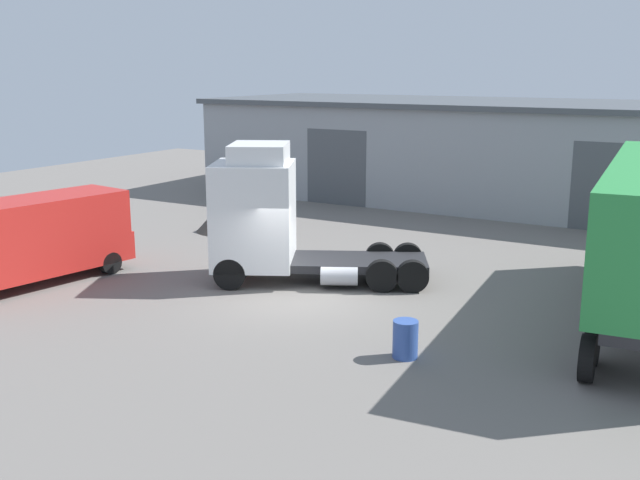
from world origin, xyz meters
TOP-DOWN VIEW (x-y plane):
  - ground_plane at (0.00, 0.00)m, footprint 60.00×60.00m
  - warehouse_building at (0.00, 18.88)m, footprint 28.99×10.27m
  - tractor_unit_white at (-1.66, 1.41)m, footprint 6.92×5.20m
  - delivery_van_red at (-7.64, -2.37)m, footprint 2.86×6.12m
  - gravel_pile at (-7.22, 6.49)m, footprint 2.40×2.40m
  - oil_drum at (4.60, -2.38)m, footprint 0.58×0.58m

SIDE VIEW (x-z plane):
  - ground_plane at x=0.00m, z-range 0.00..0.00m
  - oil_drum at x=4.60m, z-range 0.00..0.88m
  - gravel_pile at x=-7.22m, z-range 0.00..1.29m
  - delivery_van_red at x=-7.64m, z-range 0.12..2.75m
  - tractor_unit_white at x=-1.66m, z-range -0.13..4.12m
  - warehouse_building at x=0.00m, z-range 0.01..4.90m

